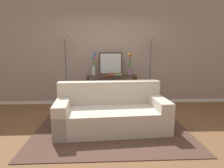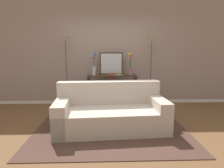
# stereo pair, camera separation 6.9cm
# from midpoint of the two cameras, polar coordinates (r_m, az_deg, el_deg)

# --- Properties ---
(ground_plane) EXTENTS (16.00, 16.00, 0.02)m
(ground_plane) POSITION_cam_midpoint_polar(r_m,az_deg,el_deg) (3.81, -1.07, -13.46)
(ground_plane) COLOR brown
(back_wall) EXTENTS (12.00, 0.15, 2.97)m
(back_wall) POSITION_cam_midpoint_polar(r_m,az_deg,el_deg) (5.47, -1.78, 9.69)
(back_wall) COLOR white
(back_wall) RESTS_ON ground
(area_rug) EXTENTS (2.85, 2.03, 0.01)m
(area_rug) POSITION_cam_midpoint_polar(r_m,az_deg,el_deg) (3.73, -0.57, -13.69)
(area_rug) COLOR #51382D
(area_rug) RESTS_ON ground
(couch) EXTENTS (2.12, 1.13, 0.88)m
(couch) POSITION_cam_midpoint_polar(r_m,az_deg,el_deg) (3.78, -0.74, -8.51)
(couch) COLOR beige
(couch) RESTS_ON ground
(console_table) EXTENTS (1.29, 0.35, 0.85)m
(console_table) POSITION_cam_midpoint_polar(r_m,az_deg,el_deg) (5.15, -0.48, -0.38)
(console_table) COLOR #473323
(console_table) RESTS_ON ground
(floor_lamp_left) EXTENTS (0.28, 0.28, 1.86)m
(floor_lamp_left) POSITION_cam_midpoint_polar(r_m,az_deg,el_deg) (5.13, -14.03, 9.18)
(floor_lamp_left) COLOR #4C4C51
(floor_lamp_left) RESTS_ON ground
(floor_lamp_right) EXTENTS (0.28, 0.28, 1.84)m
(floor_lamp_right) POSITION_cam_midpoint_polar(r_m,az_deg,el_deg) (5.18, 11.00, 9.15)
(floor_lamp_right) COLOR #4C4C51
(floor_lamp_right) RESTS_ON ground
(wall_mirror) EXTENTS (0.62, 0.02, 0.60)m
(wall_mirror) POSITION_cam_midpoint_polar(r_m,az_deg,el_deg) (5.22, -0.76, 6.06)
(wall_mirror) COLOR #473323
(wall_mirror) RESTS_ON console_table
(vase_tall_flowers) EXTENTS (0.11, 0.11, 0.60)m
(vase_tall_flowers) POSITION_cam_midpoint_polar(r_m,az_deg,el_deg) (5.12, -5.83, 5.29)
(vase_tall_flowers) COLOR silver
(vase_tall_flowers) RESTS_ON console_table
(vase_short_flowers) EXTENTS (0.12, 0.14, 0.58)m
(vase_short_flowers) POSITION_cam_midpoint_polar(r_m,az_deg,el_deg) (5.15, 4.86, 5.06)
(vase_short_flowers) COLOR gray
(vase_short_flowers) RESTS_ON console_table
(fruit_bowl) EXTENTS (0.20, 0.20, 0.06)m
(fruit_bowl) POSITION_cam_midpoint_polar(r_m,az_deg,el_deg) (5.00, -0.67, 2.83)
(fruit_bowl) COLOR brown
(fruit_bowl) RESTS_ON console_table
(book_stack) EXTENTS (0.21, 0.15, 0.04)m
(book_stack) POSITION_cam_midpoint_polar(r_m,az_deg,el_deg) (5.01, 1.39, 2.69)
(book_stack) COLOR #1E7075
(book_stack) RESTS_ON console_table
(book_row_under_console) EXTENTS (0.45, 0.18, 0.13)m
(book_row_under_console) POSITION_cam_midpoint_polar(r_m,az_deg,el_deg) (5.26, -3.85, -6.08)
(book_row_under_console) COLOR #2D2D33
(book_row_under_console) RESTS_ON ground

